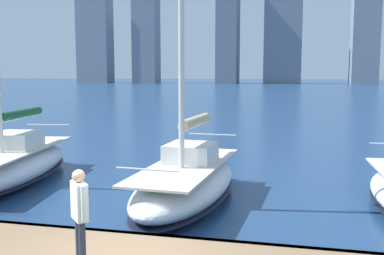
% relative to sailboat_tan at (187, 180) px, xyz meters
% --- Properties ---
extents(city_skyline, '(168.78, 16.95, 47.81)m').
position_rel_sailboat_tan_xyz_m(city_skyline, '(-3.49, -158.24, 18.82)').
color(city_skyline, slate).
rests_on(city_skyline, ground).
extents(sailboat_tan, '(2.71, 6.88, 10.21)m').
position_rel_sailboat_tan_xyz_m(sailboat_tan, '(0.00, 0.00, 0.00)').
color(sailboat_tan, white).
rests_on(sailboat_tan, ground).
extents(sailboat_forest, '(3.56, 7.84, 9.55)m').
position_rel_sailboat_tan_xyz_m(sailboat_forest, '(6.60, -1.01, -0.01)').
color(sailboat_forest, silver).
rests_on(sailboat_forest, ground).
extents(person_white_shirt, '(0.44, 0.47, 1.63)m').
position_rel_sailboat_tan_xyz_m(person_white_shirt, '(0.41, 5.91, 0.89)').
color(person_white_shirt, '#2D3347').
rests_on(person_white_shirt, dock_pier).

